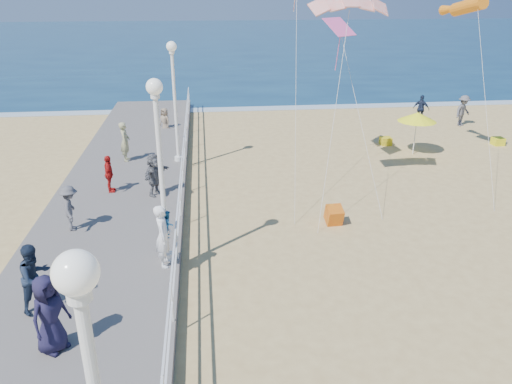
{
  "coord_description": "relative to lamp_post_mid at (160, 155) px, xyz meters",
  "views": [
    {
      "loc": [
        -4.12,
        -13.09,
        7.95
      ],
      "look_at": [
        -2.5,
        2.0,
        1.6
      ],
      "focal_mm": 35.0,
      "sensor_mm": 36.0,
      "label": 1
    }
  ],
  "objects": [
    {
      "name": "spectator_6",
      "position": [
        -2.38,
        9.26,
        -2.36
      ],
      "size": [
        0.44,
        0.66,
        1.81
      ],
      "primitive_type": "imported",
      "rotation": [
        0.0,
        0.0,
        1.58
      ],
      "color": "tan",
      "rests_on": "boardwalk"
    },
    {
      "name": "spectator_7",
      "position": [
        -3.04,
        -2.1,
        -2.36
      ],
      "size": [
        1.04,
        1.1,
        1.79
      ],
      "primitive_type": "imported",
      "rotation": [
        0.0,
        0.0,
        1.0
      ],
      "color": "#1A2539",
      "rests_on": "boardwalk"
    },
    {
      "name": "spectator_4",
      "position": [
        -2.28,
        -3.71,
        -2.33
      ],
      "size": [
        1.0,
        1.09,
        1.87
      ],
      "primitive_type": "imported",
      "rotation": [
        0.0,
        0.0,
        0.98
      ],
      "color": "#191632",
      "rests_on": "boardwalk"
    },
    {
      "name": "spectator_5",
      "position": [
        -0.74,
        5.04,
        -2.43
      ],
      "size": [
        1.16,
        1.58,
        1.66
      ],
      "primitive_type": "imported",
      "rotation": [
        0.0,
        0.0,
        1.08
      ],
      "color": "#5D5E62",
      "rests_on": "boardwalk"
    },
    {
      "name": "box_kite",
      "position": [
        5.69,
        2.52,
        -3.36
      ],
      "size": [
        0.59,
        0.74,
        0.74
      ],
      "primitive_type": "cube",
      "rotation": [
        0.31,
        0.0,
        0.06
      ],
      "color": "red",
      "rests_on": "ground"
    },
    {
      "name": "spectator_2",
      "position": [
        -3.22,
        2.3,
        -2.49
      ],
      "size": [
        0.74,
        1.08,
        1.54
      ],
      "primitive_type": "imported",
      "rotation": [
        0.0,
        0.0,
        1.75
      ],
      "color": "#504F54",
      "rests_on": "boardwalk"
    },
    {
      "name": "beach_umbrella",
      "position": [
        11.68,
        9.92,
        -1.75
      ],
      "size": [
        1.9,
        1.9,
        2.14
      ],
      "color": "white",
      "rests_on": "ground"
    },
    {
      "name": "boardwalk",
      "position": [
        -2.15,
        0.0,
        -3.46
      ],
      "size": [
        5.0,
        44.0,
        0.4
      ],
      "primitive_type": "cube",
      "color": "slate",
      "rests_on": "ground"
    },
    {
      "name": "lamp_post_far",
      "position": [
        0.0,
        9.0,
        0.0
      ],
      "size": [
        0.44,
        0.44,
        5.32
      ],
      "color": "white",
      "rests_on": "boardwalk"
    },
    {
      "name": "beach_chair_left",
      "position": [
        10.85,
        11.61,
        -3.46
      ],
      "size": [
        0.55,
        0.55,
        0.4
      ],
      "primitive_type": "cube",
      "color": "gold",
      "rests_on": "ground"
    },
    {
      "name": "beach_walker_b",
      "position": [
        14.58,
        15.92,
        -2.82
      ],
      "size": [
        1.04,
        0.91,
        1.68
      ],
      "primitive_type": "imported",
      "rotation": [
        0.0,
        0.0,
        2.51
      ],
      "color": "#1B243C",
      "rests_on": "ground"
    },
    {
      "name": "railing",
      "position": [
        0.3,
        0.0,
        -2.41
      ],
      "size": [
        0.05,
        42.0,
        0.55
      ],
      "color": "white",
      "rests_on": "boardwalk"
    },
    {
      "name": "kite_parafoil",
      "position": [
        6.43,
        4.87,
        3.75
      ],
      "size": [
        2.82,
        0.94,
        0.65
      ],
      "primitive_type": null,
      "rotation": [
        0.44,
        0.0,
        0.0
      ],
      "color": "red"
    },
    {
      "name": "woman_holding_toddler",
      "position": [
        -0.05,
        -0.31,
        -2.32
      ],
      "size": [
        0.46,
        0.69,
        1.88
      ],
      "primitive_type": "imported",
      "rotation": [
        0.0,
        0.0,
        1.55
      ],
      "color": "white",
      "rests_on": "boardwalk"
    },
    {
      "name": "ground",
      "position": [
        5.35,
        0.0,
        -3.66
      ],
      "size": [
        160.0,
        160.0,
        0.0
      ],
      "primitive_type": "plane",
      "color": "tan",
      "rests_on": "ground"
    },
    {
      "name": "kite_windsock",
      "position": [
        12.45,
        8.05,
        3.42
      ],
      "size": [
        1.07,
        3.04,
        1.16
      ],
      "primitive_type": "cylinder",
      "rotation": [
        1.36,
        0.0,
        0.17
      ],
      "color": "orange"
    },
    {
      "name": "lamp_post_mid",
      "position": [
        0.0,
        0.0,
        0.0
      ],
      "size": [
        0.44,
        0.44,
        5.32
      ],
      "color": "white",
      "rests_on": "boardwalk"
    },
    {
      "name": "beach_walker_a",
      "position": [
        16.71,
        14.83,
        -2.74
      ],
      "size": [
        1.38,
        1.2,
        1.85
      ],
      "primitive_type": "imported",
      "rotation": [
        0.0,
        0.0,
        0.53
      ],
      "color": "#58575C",
      "rests_on": "ground"
    },
    {
      "name": "kite_diamond_pink",
      "position": [
        6.79,
        7.39,
        2.7
      ],
      "size": [
        1.45,
        1.4,
        0.66
      ],
      "primitive_type": "cube",
      "rotation": [
        0.62,
        0.0,
        0.61
      ],
      "color": "#EE57A3"
    },
    {
      "name": "ocean",
      "position": [
        5.35,
        65.0,
        -3.65
      ],
      "size": [
        160.0,
        90.0,
        0.05
      ],
      "primitive_type": "cube",
      "color": "#0C2E4D",
      "rests_on": "ground"
    },
    {
      "name": "spectator_3",
      "position": [
        -2.51,
        5.5,
        -2.52
      ],
      "size": [
        0.43,
        0.9,
        1.48
      ],
      "primitive_type": "imported",
      "rotation": [
        0.0,
        0.0,
        1.66
      ],
      "color": "red",
      "rests_on": "boardwalk"
    },
    {
      "name": "surf_line",
      "position": [
        5.35,
        20.5,
        -3.63
      ],
      "size": [
        160.0,
        1.2,
        0.04
      ],
      "primitive_type": "cube",
      "color": "silver",
      "rests_on": "ground"
    },
    {
      "name": "toddler_held",
      "position": [
        0.1,
        -0.16,
        -2.02
      ],
      "size": [
        0.31,
        0.39,
        0.79
      ],
      "primitive_type": "imported",
      "rotation": [
        0.0,
        0.0,
        1.55
      ],
      "color": "teal",
      "rests_on": "boardwalk"
    },
    {
      "name": "beach_walker_c",
      "position": [
        -0.95,
        14.86,
        -2.9
      ],
      "size": [
        0.86,
        0.88,
        1.53
      ],
      "primitive_type": "imported",
      "rotation": [
        0.0,
        0.0,
        -0.84
      ],
      "color": "#82705A",
      "rests_on": "ground"
    },
    {
      "name": "beach_chair_right",
      "position": [
        16.78,
        10.92,
        -3.46
      ],
      "size": [
        0.55,
        0.55,
        0.4
      ],
      "primitive_type": "cube",
      "color": "yellow",
      "rests_on": "ground"
    }
  ]
}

